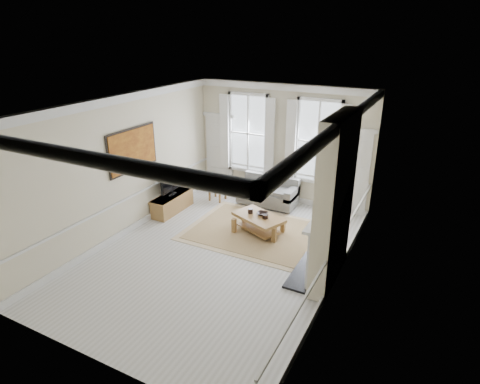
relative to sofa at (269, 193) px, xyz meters
The scene contains 23 objects.
floor 3.13m from the sofa, 87.00° to the right, with size 7.20×7.20×0.00m, color #B7B5AD.
ceiling 4.36m from the sofa, 87.00° to the right, with size 7.20×7.20×0.00m, color white.
back_wall 1.45m from the sofa, 71.62° to the left, with size 5.20×5.20×0.00m, color beige.
left_wall 4.18m from the sofa, 128.09° to the right, with size 7.20×7.20×0.00m, color beige.
right_wall 4.37m from the sofa, 48.37° to the right, with size 7.20×7.20×0.00m, color beige.
window_left 1.84m from the sofa, 153.58° to the left, with size 1.26×0.20×2.20m, color #B2BCC6, non-canonical shape.
window_right 2.02m from the sofa, 19.97° to the left, with size 1.26×0.20×2.20m, color #B2BCC6, non-canonical shape.
door_left 2.10m from the sofa, 166.57° to the left, with size 0.90×0.08×2.30m, color silver.
door_right 2.40m from the sofa, 11.51° to the left, with size 0.90×0.08×2.30m, color silver.
painting 4.07m from the sofa, 130.47° to the right, with size 0.05×1.66×1.06m, color #BB7620.
chimney_breast 4.12m from the sofa, 48.34° to the right, with size 0.35×1.70×3.38m, color beige.
hearth 3.64m from the sofa, 53.37° to the right, with size 0.55×1.50×0.05m, color black.
fireplace 3.77m from the sofa, 50.92° to the right, with size 0.21×1.45×1.33m.
mirror 4.12m from the sofa, 50.80° to the right, with size 0.06×1.26×1.06m, color gold.
sofa is the anchor object (origin of this frame).
side_table 1.53m from the sofa, 163.94° to the right, with size 0.46×0.46×0.52m.
rug 1.86m from the sofa, 74.26° to the right, with size 3.50×2.60×0.02m, color #9F7F52.
coffee_table 1.83m from the sofa, 74.26° to the right, with size 1.43×1.14×0.47m.
ceramic_pot_a 1.74m from the sofa, 81.79° to the right, with size 0.13×0.13×0.13m, color black.
ceramic_pot_b 1.95m from the sofa, 68.98° to the right, with size 0.14×0.14×0.10m, color black.
bowl 1.76m from the sofa, 71.80° to the right, with size 0.27×0.27×0.07m, color black.
tv_stand 2.76m from the sofa, 142.01° to the right, with size 0.45×1.41×0.50m, color brown.
tv 2.80m from the sofa, 141.72° to the right, with size 0.08×0.90×0.68m.
Camera 1 is at (4.02, -6.81, 4.76)m, focal length 30.00 mm.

